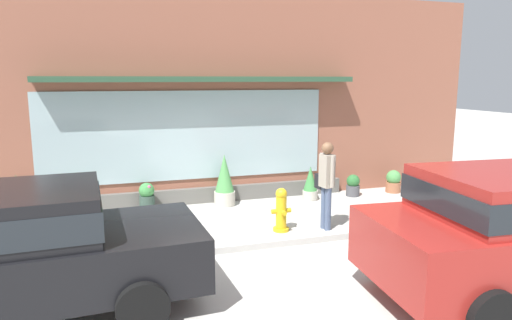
# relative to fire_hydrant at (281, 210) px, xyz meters

# --- Properties ---
(ground_plane) EXTENTS (60.00, 60.00, 0.00)m
(ground_plane) POSITION_rel_fire_hydrant_xyz_m (-0.95, -0.51, -0.41)
(ground_plane) COLOR #B2AFA8
(curb_strip) EXTENTS (14.00, 0.24, 0.12)m
(curb_strip) POSITION_rel_fire_hydrant_xyz_m (-0.95, -0.71, -0.35)
(curb_strip) COLOR #B2B2AD
(curb_strip) RESTS_ON ground_plane
(storefront) EXTENTS (14.00, 0.81, 4.82)m
(storefront) POSITION_rel_fire_hydrant_xyz_m (-0.95, 2.68, 1.95)
(storefront) COLOR #935642
(storefront) RESTS_ON ground_plane
(fire_hydrant) EXTENTS (0.38, 0.35, 0.83)m
(fire_hydrant) POSITION_rel_fire_hydrant_xyz_m (0.00, 0.00, 0.00)
(fire_hydrant) COLOR gold
(fire_hydrant) RESTS_ON ground_plane
(pedestrian_with_handbag) EXTENTS (0.23, 0.62, 1.69)m
(pedestrian_with_handbag) POSITION_rel_fire_hydrant_xyz_m (0.85, -0.14, 0.57)
(pedestrian_with_handbag) COLOR #475675
(pedestrian_with_handbag) RESTS_ON ground_plane
(parked_car_black) EXTENTS (4.60, 2.18, 1.57)m
(parked_car_black) POSITION_rel_fire_hydrant_xyz_m (-4.29, -2.00, 0.48)
(parked_car_black) COLOR black
(parked_car_black) RESTS_ON ground_plane
(potted_plant_corner_tall) EXTENTS (0.39, 0.39, 0.70)m
(potted_plant_corner_tall) POSITION_rel_fire_hydrant_xyz_m (-3.65, 2.38, -0.01)
(potted_plant_corner_tall) COLOR #33473D
(potted_plant_corner_tall) RESTS_ON ground_plane
(potted_plant_window_right) EXTENTS (0.36, 0.36, 0.97)m
(potted_plant_window_right) POSITION_rel_fire_hydrant_xyz_m (-4.86, 2.18, 0.05)
(potted_plant_window_right) COLOR #9E6042
(potted_plant_window_right) RESTS_ON ground_plane
(potted_plant_window_center) EXTENTS (0.37, 0.37, 0.57)m
(potted_plant_window_center) POSITION_rel_fire_hydrant_xyz_m (3.81, 1.98, -0.13)
(potted_plant_window_center) COLOR #9E6042
(potted_plant_window_center) RESTS_ON ground_plane
(potted_plant_window_left) EXTENTS (0.36, 0.36, 0.81)m
(potted_plant_window_left) POSITION_rel_fire_hydrant_xyz_m (1.47, 1.92, -0.02)
(potted_plant_window_left) COLOR #B7B2A3
(potted_plant_window_left) RESTS_ON ground_plane
(potted_plant_trailing_edge) EXTENTS (0.33, 0.33, 0.54)m
(potted_plant_trailing_edge) POSITION_rel_fire_hydrant_xyz_m (2.63, 1.95, -0.14)
(potted_plant_trailing_edge) COLOR #4C4C51
(potted_plant_trailing_edge) RESTS_ON ground_plane
(potted_plant_by_entrance) EXTENTS (0.33, 0.33, 0.63)m
(potted_plant_by_entrance) POSITION_rel_fire_hydrant_xyz_m (-2.32, 2.13, -0.09)
(potted_plant_by_entrance) COLOR #33473D
(potted_plant_by_entrance) RESTS_ON ground_plane
(potted_plant_low_front) EXTENTS (0.48, 0.48, 1.18)m
(potted_plant_low_front) POSITION_rel_fire_hydrant_xyz_m (-0.59, 2.07, 0.15)
(potted_plant_low_front) COLOR #B7B2A3
(potted_plant_low_front) RESTS_ON ground_plane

